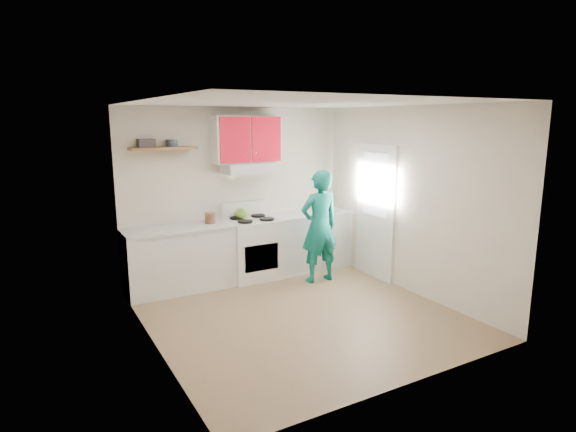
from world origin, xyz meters
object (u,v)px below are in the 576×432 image
crock (210,219)px  stove (252,249)px  person (319,227)px  kettle (242,213)px  tin (172,143)px

crock → stove: bearing=-3.8°
stove → person: 1.10m
stove → person: size_ratio=0.54×
kettle → crock: bearing=173.4°
kettle → stove: bearing=-59.1°
crock → tin: bearing=160.9°
stove → crock: (-0.65, 0.04, 0.53)m
person → kettle: bearing=-37.5°
tin → person: bearing=-23.6°
tin → crock: bearing=-19.1°
tin → crock: (0.47, -0.16, -1.10)m
tin → kettle: bearing=-5.1°
stove → kettle: kettle is taller
stove → crock: crock is taller
tin → person: (1.92, -0.84, -1.24)m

